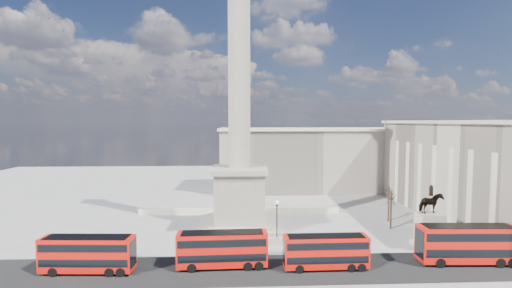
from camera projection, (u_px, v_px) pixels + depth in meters
The scene contains 18 objects.
ground at pixel (240, 242), 52.38m from camera, with size 180.00×180.00×0.00m, color #9A9892.
asphalt_road at pixel (279, 269), 42.63m from camera, with size 120.00×9.00×0.01m, color black.
nelsons_column at pixel (239, 155), 56.51m from camera, with size 14.00×14.00×49.85m.
balustrade_wall at pixel (240, 211), 68.29m from camera, with size 40.00×0.60×1.10m, color beige.
building_east at pixel (481, 170), 63.69m from camera, with size 19.00×46.00×18.60m.
building_northeast at pixel (314, 159), 92.57m from camera, with size 51.00×17.00×16.60m.
red_bus_a at pixel (88, 254), 41.51m from camera, with size 11.15×3.10×4.48m.
red_bus_b at pixel (223, 249), 42.93m from camera, with size 11.31×2.94×4.56m.
red_bus_c at pixel (326, 251), 42.58m from camera, with size 10.50×2.59×4.25m.
red_bus_d at pixel (468, 244), 44.12m from camera, with size 12.49×3.37×5.02m.
victorian_lamp at pixel (277, 219), 51.06m from camera, with size 0.57×0.57×6.62m.
equestrian_statue at pixel (430, 225), 50.22m from camera, with size 4.46×3.34×9.16m.
bare_tree_near at pixel (498, 203), 53.88m from camera, with size 1.63×1.63×7.13m.
bare_tree_mid at pixel (391, 197), 58.20m from camera, with size 1.84×1.84×6.98m.
bare_tree_far at pixel (389, 192), 62.94m from camera, with size 1.66×1.66×6.79m.
pedestrian_walking at pixel (440, 249), 47.04m from camera, with size 0.62×0.41×1.71m, color black.
pedestrian_standing at pixel (424, 239), 51.03m from camera, with size 0.87×0.68×1.79m, color black.
pedestrian_crossing at pixel (299, 247), 47.58m from camera, with size 1.10×0.46×1.88m, color black.
Camera 1 is at (0.29, -51.34, 18.40)m, focal length 24.00 mm.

